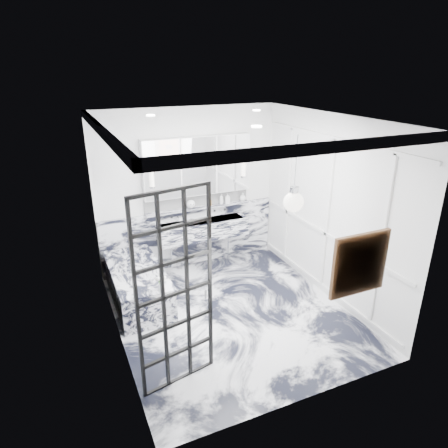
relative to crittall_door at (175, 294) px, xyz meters
name	(u,v)px	position (x,y,z in m)	size (l,w,h in m)	color
floor	(232,313)	(1.11, 0.96, -1.15)	(3.60, 3.60, 0.00)	white
ceiling	(233,118)	(1.11, 0.96, 1.65)	(3.60, 3.60, 0.00)	white
wall_back	(189,190)	(1.11, 2.76, 0.25)	(3.60, 3.60, 0.00)	white
wall_front	(311,289)	(1.11, -0.84, 0.25)	(3.60, 3.60, 0.00)	white
wall_left	(111,245)	(-0.49, 0.96, 0.25)	(3.60, 3.60, 0.00)	white
wall_right	(329,209)	(2.71, 0.96, 0.25)	(3.60, 3.60, 0.00)	white
marble_clad_back	(191,237)	(1.11, 2.73, -0.62)	(3.18, 0.05, 1.05)	white
marble_clad_left	(113,250)	(-0.48, 0.96, 0.19)	(0.02, 3.56, 2.68)	white
panel_molding	(328,216)	(2.69, 0.96, 0.15)	(0.03, 3.40, 2.30)	white
soap_bottle_a	(221,199)	(1.69, 2.67, 0.04)	(0.07, 0.07, 0.19)	#8C5919
soap_bottle_b	(227,198)	(1.80, 2.67, 0.04)	(0.08, 0.09, 0.19)	#4C4C51
soap_bottle_c	(243,197)	(2.11, 2.67, 0.02)	(0.12, 0.12, 0.16)	silver
face_pot	(191,204)	(1.11, 2.67, 0.02)	(0.15, 0.15, 0.15)	white
amber_bottle	(211,203)	(1.48, 2.67, -0.01)	(0.04, 0.04, 0.10)	#8C5919
flower_vase	(161,288)	(0.11, 1.07, -0.54)	(0.08, 0.08, 0.12)	silver
crittall_door	(175,294)	(0.00, 0.00, 0.00)	(0.88, 0.04, 2.29)	black
artwork	(360,264)	(1.72, -0.80, 0.37)	(0.58, 0.06, 0.58)	#B95413
pendant_light	(293,202)	(1.33, -0.12, 0.88)	(0.22, 0.22, 0.22)	white
trough_sink	(203,229)	(1.26, 2.51, -0.42)	(1.60, 0.45, 0.30)	silver
ledge	(199,208)	(1.26, 2.68, -0.08)	(1.90, 0.14, 0.04)	silver
subway_tile	(197,200)	(1.26, 2.74, 0.06)	(1.90, 0.03, 0.23)	white
mirror_cabinet	(198,166)	(1.26, 2.68, 0.67)	(1.90, 0.16, 1.00)	white
sconce_left	(152,175)	(0.44, 2.59, 0.63)	(0.07, 0.07, 0.40)	white
sconce_right	(244,165)	(2.08, 2.59, 0.63)	(0.07, 0.07, 0.40)	white
bathtub	(138,285)	(-0.07, 1.85, -0.87)	(0.75, 1.65, 0.55)	silver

